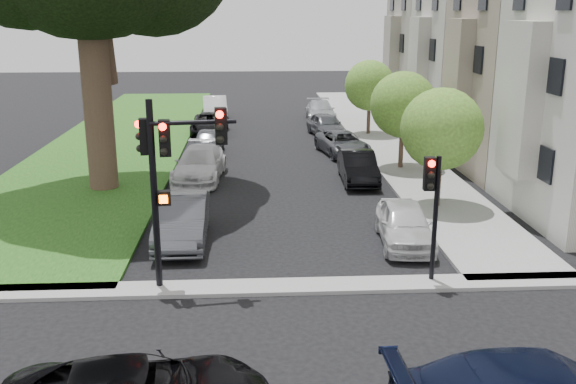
{
  "coord_description": "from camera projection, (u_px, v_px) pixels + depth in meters",
  "views": [
    {
      "loc": [
        -1.11,
        -14.71,
        7.59
      ],
      "look_at": [
        0.0,
        5.0,
        2.0
      ],
      "focal_mm": 40.0,
      "sensor_mm": 36.0,
      "label": 1
    }
  ],
  "objects": [
    {
      "name": "ground",
      "position": [
        299.0,
        321.0,
        16.26
      ],
      "size": [
        140.0,
        140.0,
        0.0
      ],
      "primitive_type": "plane",
      "color": "black",
      "rests_on": "ground"
    },
    {
      "name": "car_parked_4",
      "position": [
        320.0,
        111.0,
        45.78
      ],
      "size": [
        2.03,
        4.83,
        1.39
      ],
      "primitive_type": "imported",
      "rotation": [
        0.0,
        0.0,
        -0.02
      ],
      "color": "#999BA0",
      "rests_on": "ground"
    },
    {
      "name": "house_d",
      "position": [
        447.0,
        21.0,
        44.34
      ],
      "size": [
        7.7,
        7.55,
        15.97
      ],
      "color": "#A19380",
      "rests_on": "ground"
    },
    {
      "name": "small_tree_a",
      "position": [
        442.0,
        129.0,
        24.76
      ],
      "size": [
        3.19,
        3.19,
        4.79
      ],
      "color": "#3C2F26",
      "rests_on": "ground"
    },
    {
      "name": "traffic_signal_secondary",
      "position": [
        432.0,
        196.0,
        17.86
      ],
      "size": [
        0.47,
        0.38,
        3.75
      ],
      "color": "black",
      "rests_on": "ground"
    },
    {
      "name": "car_parked_9",
      "position": [
        215.0,
        108.0,
        46.69
      ],
      "size": [
        2.05,
        4.93,
        1.59
      ],
      "primitive_type": "imported",
      "rotation": [
        0.0,
        0.0,
        0.08
      ],
      "color": "silver",
      "rests_on": "ground"
    },
    {
      "name": "traffic_signal_main",
      "position": [
        168.0,
        161.0,
        17.22
      ],
      "size": [
        2.63,
        0.69,
        5.37
      ],
      "color": "black",
      "rests_on": "ground"
    },
    {
      "name": "car_parked_8",
      "position": [
        210.0,
        124.0,
        40.73
      ],
      "size": [
        2.24,
        4.81,
        1.33
      ],
      "primitive_type": "imported",
      "rotation": [
        0.0,
        0.0,
        -0.01
      ],
      "color": "black",
      "rests_on": "ground"
    },
    {
      "name": "sidewalk_right",
      "position": [
        380.0,
        137.0,
        39.66
      ],
      "size": [
        3.5,
        44.0,
        0.12
      ],
      "primitive_type": "cube",
      "color": "gray",
      "rests_on": "ground"
    },
    {
      "name": "car_parked_7",
      "position": [
        208.0,
        142.0,
        35.04
      ],
      "size": [
        1.7,
        4.01,
        1.35
      ],
      "primitive_type": "imported",
      "rotation": [
        0.0,
        0.0,
        -0.03
      ],
      "color": "#3F4247",
      "rests_on": "ground"
    },
    {
      "name": "car_parked_5",
      "position": [
        182.0,
        220.0,
        21.69
      ],
      "size": [
        1.72,
        4.74,
        1.55
      ],
      "primitive_type": "imported",
      "rotation": [
        0.0,
        0.0,
        0.02
      ],
      "color": "#3F4247",
      "rests_on": "ground"
    },
    {
      "name": "car_parked_0",
      "position": [
        405.0,
        224.0,
        21.48
      ],
      "size": [
        2.01,
        4.3,
        1.42
      ],
      "primitive_type": "imported",
      "rotation": [
        0.0,
        0.0,
        -0.08
      ],
      "color": "silver",
      "rests_on": "ground"
    },
    {
      "name": "sidewalk_cross",
      "position": [
        294.0,
        287.0,
        18.17
      ],
      "size": [
        60.0,
        1.0,
        0.12
      ],
      "primitive_type": "cube",
      "color": "gray",
      "rests_on": "ground"
    },
    {
      "name": "car_parked_2",
      "position": [
        343.0,
        143.0,
        34.88
      ],
      "size": [
        2.91,
        4.88,
        1.27
      ],
      "primitive_type": "imported",
      "rotation": [
        0.0,
        0.0,
        0.19
      ],
      "color": "#3F4247",
      "rests_on": "ground"
    },
    {
      "name": "small_tree_c",
      "position": [
        370.0,
        86.0,
        39.72
      ],
      "size": [
        3.13,
        3.13,
        4.7
      ],
      "color": "#3C2F26",
      "rests_on": "ground"
    },
    {
      "name": "car_parked_1",
      "position": [
        358.0,
        167.0,
        29.29
      ],
      "size": [
        1.6,
        4.33,
        1.41
      ],
      "primitive_type": "imported",
      "rotation": [
        0.0,
        0.0,
        -0.03
      ],
      "color": "black",
      "rests_on": "ground"
    },
    {
      "name": "house_c",
      "position": [
        485.0,
        22.0,
        37.14
      ],
      "size": [
        7.7,
        7.55,
        15.97
      ],
      "color": "#B4AA9D",
      "rests_on": "ground"
    },
    {
      "name": "grass_strip",
      "position": [
        122.0,
        140.0,
        38.81
      ],
      "size": [
        8.0,
        44.0,
        0.12
      ],
      "primitive_type": "cube",
      "color": "#174212",
      "rests_on": "ground"
    },
    {
      "name": "car_parked_6",
      "position": [
        200.0,
        164.0,
        29.7
      ],
      "size": [
        2.47,
        5.32,
        1.5
      ],
      "primitive_type": "imported",
      "rotation": [
        0.0,
        0.0,
        -0.07
      ],
      "color": "silver",
      "rests_on": "ground"
    },
    {
      "name": "car_parked_3",
      "position": [
        326.0,
        125.0,
        40.13
      ],
      "size": [
        2.35,
        4.37,
        1.41
      ],
      "primitive_type": "imported",
      "rotation": [
        0.0,
        0.0,
        0.17
      ],
      "color": "#3F4247",
      "rests_on": "ground"
    },
    {
      "name": "small_tree_b",
      "position": [
        403.0,
        105.0,
        30.98
      ],
      "size": [
        3.22,
        3.22,
        4.83
      ],
      "color": "#3C2F26",
      "rests_on": "ground"
    },
    {
      "name": "house_b",
      "position": [
        541.0,
        25.0,
        29.93
      ],
      "size": [
        7.7,
        7.55,
        15.97
      ],
      "color": "gray",
      "rests_on": "ground"
    }
  ]
}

